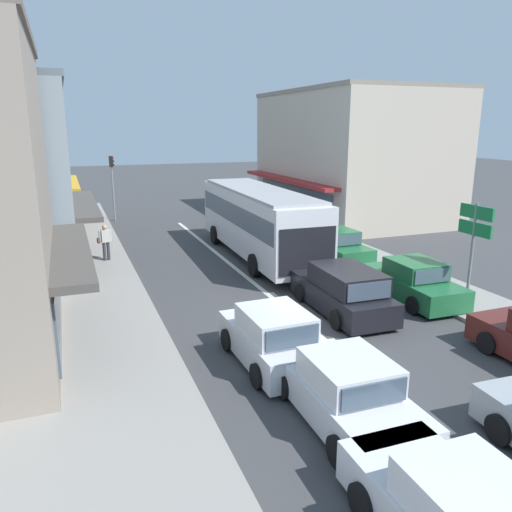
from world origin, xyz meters
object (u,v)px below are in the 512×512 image
Objects in this scene: parked_sedan_kerb_rear at (282,223)px; traffic_light_downstreet at (112,177)px; parked_sedan_kerb_third at (335,246)px; city_bus at (258,218)px; directional_road_sign at (475,230)px; wagon_adjacent_lane_trail at (343,291)px; hatchback_queue_gap_filler at (272,338)px; parked_sedan_kerb_second at (413,282)px; sedan_queue_far_back at (346,393)px; pedestrian_with_handbag_near at (105,240)px.

traffic_light_downstreet is (-8.46, 7.93, 2.19)m from parked_sedan_kerb_rear.
city_bus is at bearing 148.98° from parked_sedan_kerb_third.
parked_sedan_kerb_third is 7.46m from directional_road_sign.
wagon_adjacent_lane_trail reaches higher than parked_sedan_kerb_third.
parked_sedan_kerb_third is (6.74, 8.57, -0.05)m from hatchback_queue_gap_filler.
wagon_adjacent_lane_trail reaches higher than parked_sedan_kerb_rear.
traffic_light_downstreet reaches higher than parked_sedan_kerb_third.
sedan_queue_far_back is at bearing -136.94° from parked_sedan_kerb_second.
directional_road_sign is at bearing 31.00° from sedan_queue_far_back.
city_bus is 3.03× the size of directional_road_sign.
city_bus is 13.28m from traffic_light_downstreet.
directional_road_sign reaches higher than parked_sedan_kerb_third.
wagon_adjacent_lane_trail is 11.49m from pedestrian_with_handbag_near.
hatchback_queue_gap_filler is at bearing -169.27° from directional_road_sign.
traffic_light_downstreet is at bearing 94.43° from hatchback_queue_gap_filler.
wagon_adjacent_lane_trail is at bearing 35.43° from hatchback_queue_gap_filler.
traffic_light_downstreet is 23.11m from directional_road_sign.
parked_sedan_kerb_rear is at bearing 90.29° from parked_sedan_kerb_third.
wagon_adjacent_lane_trail is 1.26× the size of directional_road_sign.
hatchback_queue_gap_filler is 0.88× the size of parked_sedan_kerb_third.
directional_road_sign reaches higher than pedestrian_with_handbag_near.
parked_sedan_kerb_rear is at bearing 15.53° from pedestrian_with_handbag_near.
wagon_adjacent_lane_trail is 12.39m from parked_sedan_kerb_rear.
city_bus reaches higher than sedan_queue_far_back.
city_bus is at bearing -65.88° from traffic_light_downstreet.
directional_road_sign is at bearing -43.17° from pedestrian_with_handbag_near.
city_bus is 2.58× the size of parked_sedan_kerb_third.
hatchback_queue_gap_filler is at bearing -85.57° from traffic_light_downstreet.
wagon_adjacent_lane_trail is at bearing -74.90° from traffic_light_downstreet.
wagon_adjacent_lane_trail reaches higher than parked_sedan_kerb_second.
sedan_queue_far_back is at bearing -85.15° from traffic_light_downstreet.
hatchback_queue_gap_filler is 2.29× the size of pedestrian_with_handbag_near.
traffic_light_downstreet is at bearing 114.12° from city_bus.
city_bus is 2.40× the size of wagon_adjacent_lane_trail.
pedestrian_with_handbag_near is at bearing -164.47° from parked_sedan_kerb_rear.
parked_sedan_kerb_second is 21.51m from traffic_light_downstreet.
pedestrian_with_handbag_near is (-1.43, -10.67, -1.79)m from traffic_light_downstreet.
parked_sedan_kerb_second is 1.01× the size of traffic_light_downstreet.
sedan_queue_far_back is (-3.25, -13.40, -1.22)m from city_bus.
parked_sedan_kerb_third is at bearing -31.02° from city_bus.
parked_sedan_kerb_third is at bearing -58.66° from traffic_light_downstreet.
sedan_queue_far_back is 1.01× the size of traffic_light_downstreet.
sedan_queue_far_back and parked_sedan_kerb_third have the same top height.
pedestrian_with_handbag_near is at bearing 168.31° from city_bus.
wagon_adjacent_lane_trail is 1.07× the size of parked_sedan_kerb_rear.
wagon_adjacent_lane_trail is at bearing 59.99° from sedan_queue_far_back.
parked_sedan_kerb_rear is (3.08, 12.00, -0.08)m from wagon_adjacent_lane_trail.
directional_road_sign is (7.86, 1.49, 1.99)m from hatchback_queue_gap_filler.
parked_sedan_kerb_third is at bearing -18.22° from pedestrian_with_handbag_near.
pedestrian_with_handbag_near is at bearing 105.01° from hatchback_queue_gap_filler.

